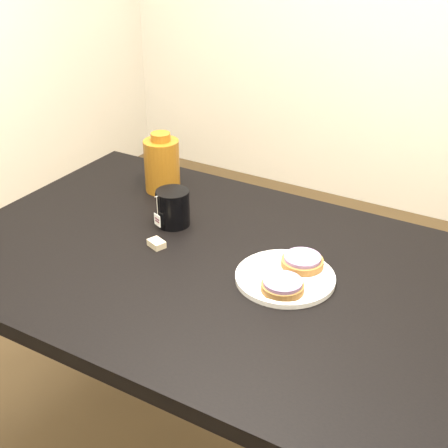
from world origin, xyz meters
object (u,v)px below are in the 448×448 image
Objects in this scene: table at (218,289)px; plate at (285,277)px; bagel_back at (302,261)px; bagel_package at (162,164)px; mug at (173,207)px; bagel_front at (283,286)px; teabag_pouch at (157,244)px.

plate is at bearing 3.74° from table.
bagel_package is at bearing 159.97° from bagel_back.
mug reaches higher than plate.
bagel_back is 0.79× the size of bagel_front.
bagel_package is (-0.57, 0.32, 0.06)m from bagel_front.
bagel_front is (0.20, -0.05, 0.11)m from table.
bagel_package is at bearing 122.54° from teabag_pouch.
table is at bearing -176.26° from plate.
bagel_back reaches higher than table.
mug is 0.23m from bagel_package.
bagel_package reaches higher than mug.
table is at bearing -37.23° from bagel_package.
table is at bearing -4.50° from mug.
bagel_back reaches higher than teabag_pouch.
mug reaches higher than table.
mug is 0.14m from teabag_pouch.
table is at bearing -160.09° from bagel_back.
bagel_back reaches higher than plate.
table is 13.20× the size of bagel_back.
bagel_front is at bearing -29.85° from bagel_package.
teabag_pouch reaches higher than table.
plate is 0.07m from bagel_front.
table is 0.23m from bagel_front.
plate is 5.32× the size of teabag_pouch.
plate is 1.29× the size of bagel_package.
teabag_pouch is 0.24× the size of bagel_package.
bagel_package reaches higher than table.
plate is 0.61m from bagel_package.
teabag_pouch is at bearing -175.43° from plate.
teabag_pouch is (-0.38, 0.03, -0.02)m from bagel_front.
table is 5.85× the size of plate.
bagel_front is at bearing -13.45° from table.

